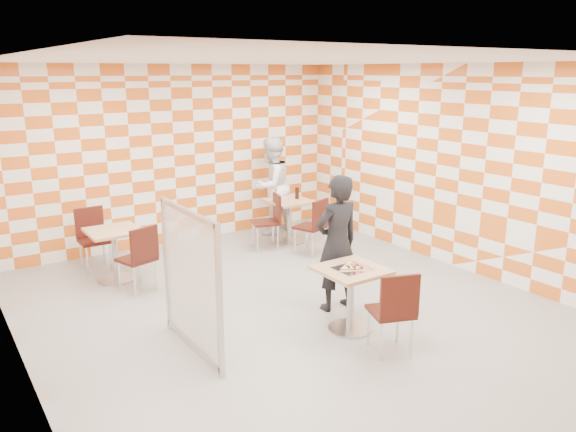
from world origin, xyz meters
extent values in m
plane|color=#999994|center=(0.00, 0.00, 0.00)|extent=(7.00, 7.00, 0.00)
plane|color=white|center=(0.00, 0.00, 3.00)|extent=(7.00, 7.00, 0.00)
plane|color=white|center=(0.00, 3.50, 1.50)|extent=(6.00, 0.00, 6.00)
plane|color=white|center=(-3.00, 0.00, 1.50)|extent=(0.00, 7.00, 7.00)
plane|color=white|center=(3.00, 0.00, 1.50)|extent=(0.00, 7.00, 7.00)
cube|color=tan|center=(0.25, -0.85, 0.73)|extent=(0.70, 0.70, 0.04)
cylinder|color=#A5A5AA|center=(0.25, -0.85, 0.37)|extent=(0.08, 0.08, 0.70)
cylinder|color=#A5A5AA|center=(0.25, -0.85, 0.01)|extent=(0.50, 0.50, 0.03)
cube|color=tan|center=(1.57, 2.36, 0.73)|extent=(0.70, 0.70, 0.04)
cylinder|color=#A5A5AA|center=(1.57, 2.36, 0.37)|extent=(0.08, 0.08, 0.70)
cylinder|color=#A5A5AA|center=(1.57, 2.36, 0.01)|extent=(0.50, 0.50, 0.03)
cube|color=tan|center=(-1.48, 2.21, 0.73)|extent=(0.70, 0.70, 0.04)
cylinder|color=#A5A5AA|center=(-1.48, 2.21, 0.37)|extent=(0.08, 0.08, 0.70)
cylinder|color=#A5A5AA|center=(-1.48, 2.21, 0.01)|extent=(0.50, 0.50, 0.03)
cube|color=#3A120B|center=(0.27, -1.47, 0.45)|extent=(0.54, 0.54, 0.04)
cube|color=#3A120B|center=(0.21, -1.66, 0.70)|extent=(0.41, 0.18, 0.45)
cylinder|color=silver|center=(0.49, -1.37, 0.21)|extent=(0.03, 0.03, 0.43)
cylinder|color=silver|center=(0.17, -1.25, 0.21)|extent=(0.03, 0.03, 0.43)
cylinder|color=silver|center=(0.38, -1.69, 0.21)|extent=(0.03, 0.03, 0.43)
cylinder|color=silver|center=(0.06, -1.57, 0.21)|extent=(0.03, 0.03, 0.43)
cube|color=#3A120B|center=(1.50, 1.66, 0.45)|extent=(0.54, 0.54, 0.04)
cube|color=#3A120B|center=(1.57, 1.47, 0.70)|extent=(0.41, 0.18, 0.45)
cylinder|color=silver|center=(1.60, 1.88, 0.21)|extent=(0.03, 0.03, 0.43)
cylinder|color=silver|center=(1.28, 1.76, 0.21)|extent=(0.03, 0.03, 0.43)
cylinder|color=silver|center=(1.72, 1.56, 0.21)|extent=(0.03, 0.03, 0.43)
cylinder|color=silver|center=(1.40, 1.44, 0.21)|extent=(0.03, 0.03, 0.43)
cube|color=#3A120B|center=(1.05, 2.29, 0.45)|extent=(0.53, 0.53, 0.04)
cube|color=#3A120B|center=(1.24, 2.23, 0.70)|extent=(0.17, 0.41, 0.45)
cylinder|color=silver|center=(0.94, 2.51, 0.21)|extent=(0.03, 0.03, 0.43)
cylinder|color=silver|center=(0.83, 2.18, 0.21)|extent=(0.03, 0.03, 0.43)
cylinder|color=silver|center=(1.26, 2.40, 0.21)|extent=(0.03, 0.03, 0.43)
cylinder|color=silver|center=(1.15, 2.08, 0.21)|extent=(0.03, 0.03, 0.43)
cube|color=#3A120B|center=(-1.36, 1.66, 0.45)|extent=(0.52, 0.52, 0.04)
cube|color=#3A120B|center=(-1.31, 1.46, 0.70)|extent=(0.41, 0.16, 0.45)
cylinder|color=silver|center=(-1.25, 1.87, 0.21)|extent=(0.03, 0.03, 0.43)
cylinder|color=silver|center=(-1.58, 1.77, 0.21)|extent=(0.03, 0.03, 0.43)
cylinder|color=silver|center=(-1.15, 1.54, 0.21)|extent=(0.03, 0.03, 0.43)
cylinder|color=silver|center=(-1.48, 1.44, 0.21)|extent=(0.03, 0.03, 0.43)
cube|color=#3A120B|center=(-1.60, 2.81, 0.45)|extent=(0.42, 0.42, 0.04)
cube|color=#3A120B|center=(-1.60, 3.01, 0.70)|extent=(0.42, 0.04, 0.45)
cylinder|color=silver|center=(-1.77, 2.64, 0.21)|extent=(0.03, 0.03, 0.43)
cylinder|color=silver|center=(-1.43, 2.64, 0.21)|extent=(0.03, 0.03, 0.43)
cylinder|color=silver|center=(-1.77, 2.98, 0.21)|extent=(0.03, 0.03, 0.43)
cylinder|color=silver|center=(-1.43, 2.98, 0.21)|extent=(0.03, 0.03, 0.43)
cube|color=white|center=(-1.44, -0.30, 0.80)|extent=(0.02, 1.30, 1.40)
cube|color=#B2B2B7|center=(-1.44, -0.30, 1.52)|extent=(0.05, 1.30, 0.05)
cube|color=#B2B2B7|center=(-1.44, -0.30, 0.08)|extent=(0.05, 1.30, 0.05)
cube|color=#B2B2B7|center=(-1.44, -0.95, 0.80)|extent=(0.05, 0.05, 1.50)
cylinder|color=#B2B2B7|center=(-1.44, -0.95, 0.03)|extent=(0.08, 0.08, 0.05)
cube|color=#B2B2B7|center=(-1.44, 0.35, 0.80)|extent=(0.05, 0.05, 1.50)
cylinder|color=#B2B2B7|center=(-1.44, 0.35, 0.03)|extent=(0.08, 0.08, 0.05)
imported|color=black|center=(0.51, -0.27, 0.85)|extent=(0.62, 0.41, 1.70)
imported|color=white|center=(1.64, 3.05, 0.88)|extent=(1.02, 0.91, 1.75)
cube|color=silver|center=(0.25, -0.87, 0.75)|extent=(0.38, 0.34, 0.01)
cone|color=tan|center=(0.25, -0.87, 0.77)|extent=(0.40, 0.40, 0.02)
cone|color=#F2D88C|center=(0.25, -0.85, 0.78)|extent=(0.33, 0.33, 0.01)
cylinder|color=maroon|center=(0.19, -0.97, 0.79)|extent=(0.04, 0.04, 0.01)
cylinder|color=maroon|center=(0.30, -0.96, 0.79)|extent=(0.04, 0.04, 0.01)
cylinder|color=maroon|center=(0.25, -0.89, 0.79)|extent=(0.04, 0.04, 0.01)
cylinder|color=maroon|center=(0.20, -0.84, 0.79)|extent=(0.04, 0.04, 0.01)
cylinder|color=maroon|center=(0.31, -0.86, 0.79)|extent=(0.04, 0.04, 0.01)
torus|color=black|center=(0.30, -0.90, 0.79)|extent=(0.03, 0.03, 0.01)
torus|color=black|center=(0.23, -0.93, 0.79)|extent=(0.03, 0.03, 0.01)
torus|color=black|center=(0.27, -0.83, 0.79)|extent=(0.03, 0.03, 0.01)
torus|color=black|center=(0.18, -0.89, 0.79)|extent=(0.03, 0.03, 0.01)
cylinder|color=white|center=(1.38, 2.49, 0.83)|extent=(0.06, 0.06, 0.16)
cylinder|color=red|center=(1.38, 2.49, 0.93)|extent=(0.04, 0.04, 0.04)
cylinder|color=black|center=(1.75, 2.38, 0.85)|extent=(0.07, 0.07, 0.20)
cylinder|color=red|center=(1.75, 2.38, 0.96)|extent=(0.03, 0.03, 0.03)
camera|label=1|loc=(-3.62, -5.37, 2.89)|focal=35.00mm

